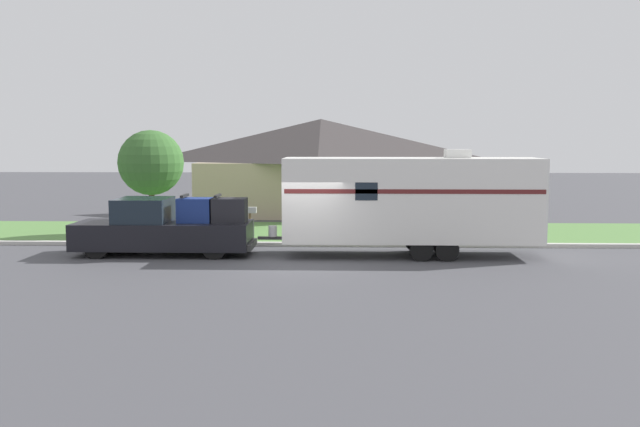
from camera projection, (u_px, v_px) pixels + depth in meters
name	position (u px, v px, depth m)	size (l,w,h in m)	color
ground_plane	(302.00, 264.00, 21.93)	(120.00, 120.00, 0.00)	#47474C
curb_strip	(308.00, 244.00, 25.65)	(80.00, 0.30, 0.14)	beige
lawn_strip	(313.00, 233.00, 29.29)	(80.00, 7.00, 0.03)	#568442
house_across_street	(321.00, 165.00, 36.72)	(13.02, 7.01, 4.87)	tan
pickup_truck	(166.00, 229.00, 23.71)	(5.92, 2.04, 2.02)	black
travel_trailer	(411.00, 200.00, 23.34)	(9.20, 2.30, 3.51)	black
mailbox	(250.00, 215.00, 26.48)	(0.48, 0.20, 1.33)	brown
tree_in_yard	(151.00, 163.00, 28.37)	(2.60, 2.60, 4.21)	brown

